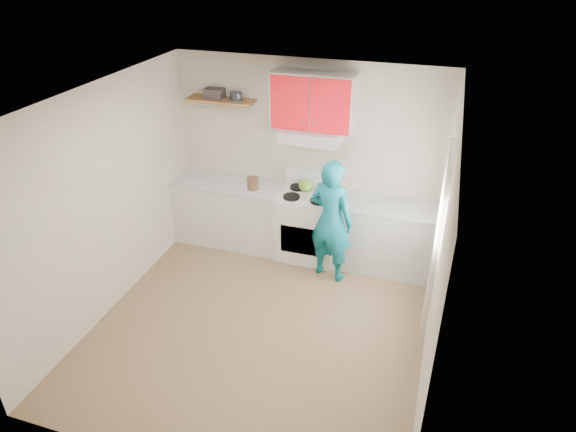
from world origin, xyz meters
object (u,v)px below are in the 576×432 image
(tin, at_px, (236,96))
(crock, at_px, (253,184))
(kettle, at_px, (306,185))
(person, at_px, (331,221))
(stove, at_px, (307,225))

(tin, height_order, crock, tin)
(kettle, distance_m, person, 0.71)
(kettle, bearing_deg, crock, -168.07)
(stove, xyz_separation_m, person, (0.41, -0.39, 0.35))
(stove, bearing_deg, crock, -175.81)
(tin, xyz_separation_m, person, (1.45, -0.59, -1.28))
(stove, relative_size, crock, 5.00)
(crock, bearing_deg, kettle, 12.81)
(kettle, bearing_deg, tin, 173.43)
(crock, distance_m, person, 1.22)
(person, bearing_deg, kettle, -29.35)
(stove, distance_m, crock, 0.92)
(stove, distance_m, person, 0.66)
(crock, bearing_deg, tin, 138.65)
(crock, bearing_deg, stove, 4.19)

